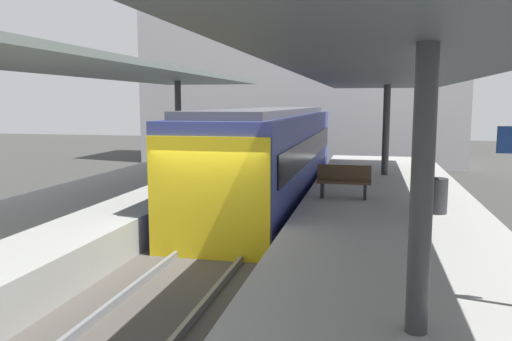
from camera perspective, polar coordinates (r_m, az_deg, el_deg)
name	(u,v)px	position (r m, az deg, el deg)	size (l,w,h in m)	color
ground_plane	(216,261)	(11.47, -4.54, -10.12)	(80.00, 80.00, 0.00)	#383835
platform_left	(61,230)	(12.94, -20.97, -6.26)	(4.40, 28.00, 1.00)	#9E9E99
platform_right	(394,250)	(10.87, 15.18, -8.62)	(4.40, 28.00, 1.00)	#9E9E99
track_ballast	(216,257)	(11.44, -4.55, -9.64)	(3.20, 28.00, 0.20)	#4C4742
rail_near_side	(185,248)	(11.62, -7.99, -8.55)	(0.08, 28.00, 0.14)	slate
rail_far_side	(247,252)	(11.21, -0.99, -9.08)	(0.08, 28.00, 0.14)	slate
commuter_train	(271,155)	(17.27, 1.68, 1.75)	(2.78, 13.92, 3.10)	#38428C
canopy_left	(86,69)	(13.80, -18.48, 10.74)	(4.18, 21.00, 3.46)	#333335
canopy_right	(397,73)	(11.87, 15.50, 10.47)	(4.18, 21.00, 3.26)	#333335
platform_bench	(344,180)	(13.54, 9.81, -1.11)	(1.40, 0.41, 0.86)	black
litter_bin	(437,196)	(12.22, 19.65, -2.68)	(0.44, 0.44, 0.80)	#2D2D30
station_building_backdrop	(302,68)	(30.77, 5.16, 11.31)	(18.00, 6.00, 11.00)	#B7B2B7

